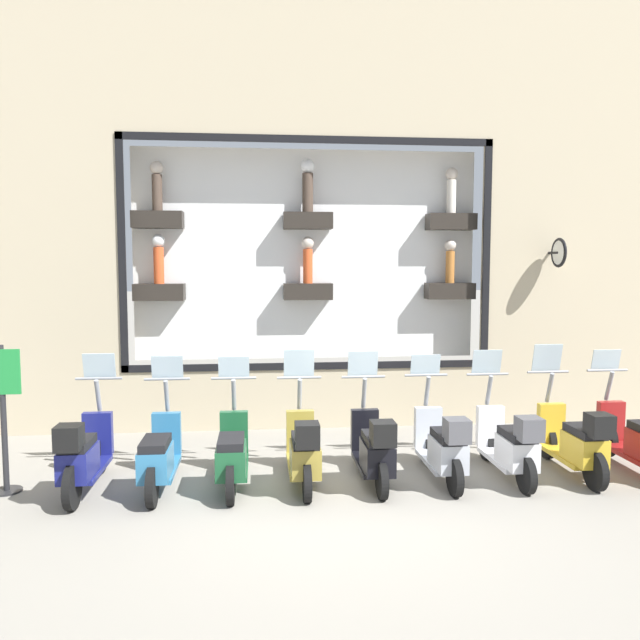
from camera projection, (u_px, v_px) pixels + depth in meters
name	position (u px, v px, depth m)	size (l,w,h in m)	color
ground_plane	(334.00, 504.00, 7.25)	(120.00, 120.00, 0.00)	gray
building_facade	(308.00, 99.00, 10.33)	(1.17, 36.00, 10.78)	tan
scooter_red_0	(640.00, 440.00, 8.23)	(1.80, 0.61, 1.56)	black
scooter_yellow_1	(576.00, 442.00, 8.14)	(1.80, 0.61, 1.65)	black
scooter_white_2	(510.00, 445.00, 8.04)	(1.79, 0.61, 1.58)	black
scooter_silver_3	(443.00, 447.00, 7.96)	(1.79, 0.60, 1.53)	black
scooter_black_4	(374.00, 449.00, 7.87)	(1.79, 0.60, 1.59)	black
scooter_olive_5	(304.00, 451.00, 7.78)	(1.79, 0.60, 1.62)	black
scooter_green_6	(232.00, 455.00, 7.76)	(1.79, 0.60, 1.54)	black
scooter_teal_7	(159.00, 456.00, 7.68)	(1.80, 0.61, 1.56)	black
scooter_navy_8	(83.00, 455.00, 7.53)	(1.81, 0.61, 1.60)	black
shop_sign_post	(3.00, 413.00, 7.55)	(0.36, 0.45, 1.82)	#232326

